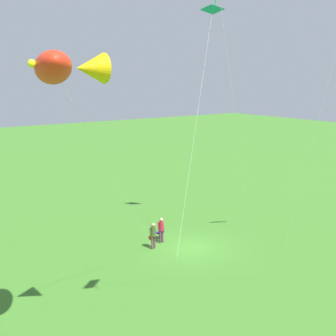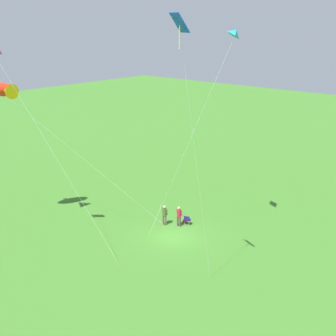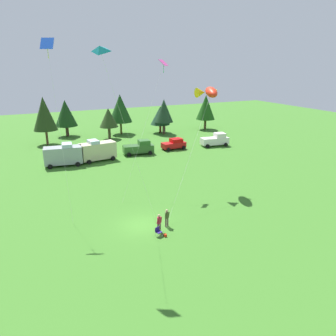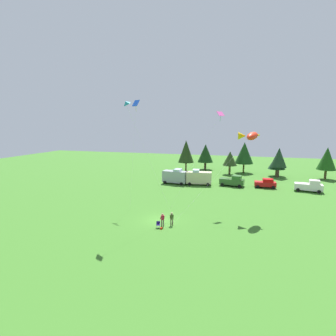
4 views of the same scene
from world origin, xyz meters
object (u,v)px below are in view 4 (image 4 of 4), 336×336
at_px(van_camper_beige, 199,177).
at_px(truck_white_pickup, 309,186).
at_px(kite_large_fish, 250,136).
at_px(kite_delta_teal, 126,103).
at_px(person_spectator, 163,219).
at_px(truck_green_flatbed, 233,181).
at_px(backpack_on_grass, 161,228).
at_px(kite_diamond_rainbow, 219,117).
at_px(van_motorhome_grey, 175,176).
at_px(person_kite_flyer, 172,218).
at_px(kite_diamond_blue, 136,106).
at_px(folding_chair, 158,224).
at_px(car_red_sedan, 266,183).

xyz_separation_m(van_camper_beige, truck_white_pickup, (21.81, 0.20, -0.54)).
height_order(kite_large_fish, kite_delta_teal, kite_delta_teal).
distance_m(person_spectator, truck_green_flatbed, 26.74).
bearing_deg(backpack_on_grass, kite_diamond_rainbow, 66.54).
bearing_deg(backpack_on_grass, kite_delta_teal, 173.22).
bearing_deg(kite_delta_teal, truck_white_pickup, 43.43).
height_order(van_motorhome_grey, kite_delta_teal, kite_delta_teal).
relative_size(person_kite_flyer, kite_delta_teal, 0.11).
bearing_deg(kite_diamond_blue, backpack_on_grass, -52.84).
distance_m(van_motorhome_grey, kite_delta_teal, 28.47).
bearing_deg(person_kite_flyer, backpack_on_grass, -42.14).
height_order(truck_green_flatbed, truck_white_pickup, same).
xyz_separation_m(person_kite_flyer, kite_diamond_rainbow, (4.60, 11.07, 13.13)).
bearing_deg(person_kite_flyer, kite_large_fish, 119.12).
bearing_deg(kite_diamond_blue, van_camper_beige, 65.18).
bearing_deg(truck_green_flatbed, van_motorhome_grey, -166.23).
height_order(person_kite_flyer, folding_chair, person_kite_flyer).
height_order(truck_green_flatbed, kite_diamond_blue, kite_diamond_blue).
bearing_deg(folding_chair, kite_diamond_blue, -162.07).
bearing_deg(kite_delta_teal, person_spectator, 5.40).
distance_m(van_motorhome_grey, car_red_sedan, 19.15).
distance_m(van_camper_beige, kite_diamond_rainbow, 18.85).
bearing_deg(kite_diamond_blue, person_spectator, -50.34).
xyz_separation_m(truck_white_pickup, kite_diamond_rainbow, (-16.65, -13.33, 13.05)).
distance_m(car_red_sedan, truck_white_pickup, 8.02).
bearing_deg(truck_white_pickup, kite_diamond_rainbow, -132.90).
xyz_separation_m(person_spectator, car_red_sedan, (14.34, 25.99, -0.07)).
height_order(car_red_sedan, kite_diamond_blue, kite_diamond_blue).
xyz_separation_m(person_kite_flyer, truck_white_pickup, (21.24, 24.39, 0.08)).
xyz_separation_m(truck_white_pickup, kite_large_fish, (-11.92, -16.05, 10.25)).
distance_m(van_camper_beige, car_red_sedan, 13.92).
distance_m(kite_large_fish, kite_diamond_blue, 18.00).
bearing_deg(backpack_on_grass, truck_green_flatbed, 74.25).
distance_m(kite_large_fish, kite_diamond_rainbow, 6.13).
distance_m(folding_chair, van_motorhome_grey, 25.46).
distance_m(truck_green_flatbed, truck_white_pickup, 14.66).
distance_m(backpack_on_grass, van_camper_beige, 25.85).
relative_size(backpack_on_grass, car_red_sedan, 0.08).
bearing_deg(truck_green_flatbed, kite_diamond_blue, -122.42).
relative_size(van_camper_beige, kite_diamond_rainbow, 0.38).
relative_size(person_spectator, truck_white_pickup, 0.33).
xyz_separation_m(folding_chair, person_spectator, (0.38, 0.64, 0.53)).
relative_size(folding_chair, backpack_on_grass, 2.56).
xyz_separation_m(van_motorhome_grey, kite_delta_teal, (0.15, -24.85, 13.89)).
relative_size(van_motorhome_grey, kite_diamond_rainbow, 0.38).
distance_m(person_kite_flyer, kite_delta_teal, 15.60).
bearing_deg(folding_chair, person_kite_flyer, 113.02).
height_order(van_motorhome_grey, kite_diamond_blue, kite_diamond_blue).
relative_size(truck_green_flatbed, kite_delta_teal, 0.33).
distance_m(truck_white_pickup, kite_diamond_rainbow, 25.00).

